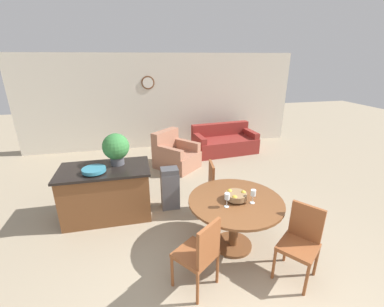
% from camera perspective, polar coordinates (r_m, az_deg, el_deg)
% --- Properties ---
extents(wall_back, '(8.00, 0.09, 2.70)m').
position_cam_1_polar(wall_back, '(7.73, -6.55, 11.34)').
color(wall_back, silver).
rests_on(wall_back, ground_plane).
extents(dining_table, '(1.30, 1.30, 0.77)m').
position_cam_1_polar(dining_table, '(3.69, 9.55, -12.48)').
color(dining_table, brown).
rests_on(dining_table, ground_plane).
extents(dining_chair_near_left, '(0.59, 0.59, 0.94)m').
position_cam_1_polar(dining_chair_near_left, '(3.11, 1.84, -21.04)').
color(dining_chair_near_left, brown).
rests_on(dining_chair_near_left, ground_plane).
extents(dining_chair_near_right, '(0.59, 0.59, 0.94)m').
position_cam_1_polar(dining_chair_near_right, '(3.53, 23.06, -17.10)').
color(dining_chair_near_right, brown).
rests_on(dining_chair_near_right, ground_plane).
extents(dining_chair_far_side, '(0.47, 0.47, 0.94)m').
position_cam_1_polar(dining_chair_far_side, '(4.45, 5.76, -7.13)').
color(dining_chair_far_side, brown).
rests_on(dining_chair_far_side, ground_plane).
extents(fruit_bowl, '(0.29, 0.29, 0.13)m').
position_cam_1_polar(fruit_bowl, '(3.56, 9.77, -9.21)').
color(fruit_bowl, olive).
rests_on(fruit_bowl, dining_table).
extents(wine_glass_left, '(0.07, 0.07, 0.20)m').
position_cam_1_polar(wine_glass_left, '(3.36, 7.81, -9.55)').
color(wine_glass_left, silver).
rests_on(wine_glass_left, dining_table).
extents(wine_glass_right, '(0.07, 0.07, 0.20)m').
position_cam_1_polar(wine_glass_right, '(3.51, 13.45, -8.63)').
color(wine_glass_right, silver).
rests_on(wine_glass_right, dining_table).
extents(kitchen_island, '(1.46, 0.81, 0.89)m').
position_cam_1_polar(kitchen_island, '(4.62, -18.38, -8.15)').
color(kitchen_island, brown).
rests_on(kitchen_island, ground_plane).
extents(teal_bowl, '(0.36, 0.36, 0.08)m').
position_cam_1_polar(teal_bowl, '(4.29, -20.96, -3.44)').
color(teal_bowl, teal).
rests_on(teal_bowl, kitchen_island).
extents(potted_plant, '(0.44, 0.44, 0.54)m').
position_cam_1_polar(potted_plant, '(4.42, -16.54, 1.25)').
color(potted_plant, '#4C4C51').
rests_on(potted_plant, kitchen_island).
extents(trash_bin, '(0.32, 0.25, 0.77)m').
position_cam_1_polar(trash_bin, '(4.66, -4.91, -7.70)').
color(trash_bin, '#56565B').
rests_on(trash_bin, ground_plane).
extents(couch, '(1.83, 1.07, 0.78)m').
position_cam_1_polar(couch, '(7.45, 7.16, 2.42)').
color(couch, maroon).
rests_on(couch, ground_plane).
extents(armchair, '(1.22, 1.23, 0.89)m').
position_cam_1_polar(armchair, '(6.36, -3.76, -0.47)').
color(armchair, '#A87056').
rests_on(armchair, ground_plane).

